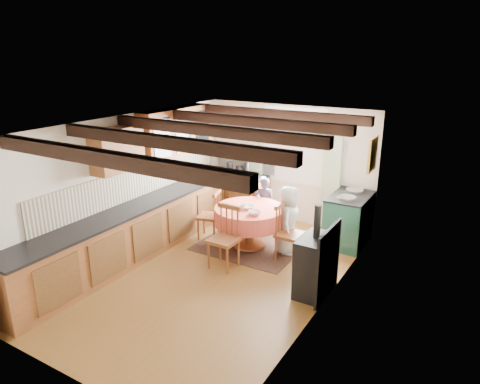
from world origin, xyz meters
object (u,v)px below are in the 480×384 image
Objects in this scene: aga_range at (349,219)px; child_far at (264,205)px; child_right at (288,220)px; chair_near at (223,238)px; chair_right at (289,232)px; chair_left at (209,214)px; cup at (243,207)px; cast_iron_stove at (316,250)px; dining_table at (249,227)px.

child_far reaches higher than aga_range.
child_right reaches higher than child_far.
chair_near reaches higher than chair_right.
chair_left is 1.11m from child_far.
child_right is at bearing 80.54° from chair_left.
aga_range is 1.98m from cup.
chair_right is 1.13m from cast_iron_stove.
cup is at bearing 95.84° from chair_near.
child_far is (-0.13, 1.67, 0.03)m from chair_near.
dining_table is at bearing 84.34° from chair_right.
child_far is (-1.70, 1.68, -0.14)m from cast_iron_stove.
chair_right is 0.72× the size of cast_iron_stove.
child_far is at bearing 33.67° from child_right.
chair_near is 0.85× the size of child_right.
cast_iron_stove reaches higher than chair_right.
aga_range is (2.34, 1.10, 0.00)m from chair_left.
chair_left is 9.05× the size of cup.
child_far is 0.90× the size of child_right.
cast_iron_stove is at bearing -156.28° from child_right.
chair_near is 1.23m from child_right.
aga_range is at bearing 174.43° from child_far.
cup is (-0.73, -0.29, 0.19)m from child_right.
cup is (0.06, -0.93, 0.25)m from child_far.
aga_range is 1.23m from child_right.
child_right reaches higher than dining_table.
chair_left is at bearing 172.19° from cup.
dining_table is 0.80m from child_far.
chair_near is 1.13m from chair_right.
child_right reaches higher than chair_near.
aga_range is (0.66, 1.16, -0.02)m from chair_right.
child_right is at bearing 58.11° from chair_near.
chair_near reaches higher than aga_range.
child_far reaches higher than dining_table.
chair_left is at bearing 89.28° from chair_right.
chair_near is 0.80m from cup.
child_far reaches higher than chair_right.
dining_table is 1.83m from aga_range.
child_right is at bearing 125.39° from child_far.
dining_table is 1.20× the size of chair_near.
chair_left is 1.56m from child_right.
cast_iron_stove reaches higher than dining_table.
chair_right is at bearing 121.12° from child_far.
chair_near is 9.94× the size of cup.
cast_iron_stove reaches higher than cup.
aga_range is at bearing 35.41° from dining_table.
child_far is at bearing 95.17° from chair_near.
child_far reaches higher than cup.
chair_right is at bearing -166.70° from child_right.
cup is (-0.06, 0.74, 0.28)m from chair_near.
cast_iron_stove reaches higher than chair_left.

